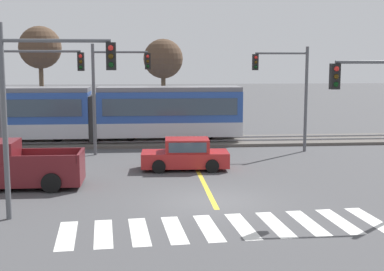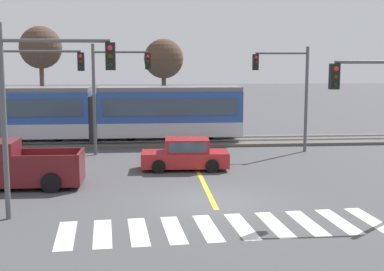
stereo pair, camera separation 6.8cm
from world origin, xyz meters
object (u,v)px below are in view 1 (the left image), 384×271
pickup_truck (14,168)px  traffic_light_mid_left (28,84)px  bare_tree_east (163,60)px  sedan_crossing (185,155)px  traffic_light_far_right (288,83)px  traffic_light_near_left (41,93)px  light_rail_tram (94,112)px  traffic_light_far_left (113,83)px  bare_tree_west (40,48)px

pickup_truck → traffic_light_mid_left: traffic_light_mid_left is taller
traffic_light_mid_left → bare_tree_east: 14.32m
sedan_crossing → traffic_light_far_right: bearing=36.0°
pickup_truck → traffic_light_near_left: size_ratio=0.84×
traffic_light_near_left → light_rail_tram: bearing=89.2°
traffic_light_far_left → traffic_light_far_right: bearing=0.5°
traffic_light_far_right → bare_tree_west: bare_tree_west is taller
light_rail_tram → sedan_crossing: bearing=-58.7°
pickup_truck → traffic_light_near_left: (2.08, -4.53, 3.36)m
light_rail_tram → traffic_light_far_right: 12.16m
sedan_crossing → traffic_light_far_left: traffic_light_far_left is taller
traffic_light_mid_left → bare_tree_west: bearing=97.6°
light_rail_tram → bare_tree_west: size_ratio=2.40×
traffic_light_far_right → sedan_crossing: bearing=-144.0°
bare_tree_west → traffic_light_near_left: bearing=-79.6°
light_rail_tram → bare_tree_west: 8.09m
sedan_crossing → pickup_truck: size_ratio=0.79×
bare_tree_west → traffic_light_far_left: bearing=-59.4°
traffic_light_far_right → traffic_light_mid_left: 14.26m
sedan_crossing → traffic_light_near_left: 9.95m
pickup_truck → bare_tree_east: bare_tree_east is taller
traffic_light_near_left → bare_tree_west: bare_tree_west is taller
bare_tree_east → sedan_crossing: bearing=-87.8°
pickup_truck → traffic_light_far_right: 15.99m
traffic_light_far_right → bare_tree_east: bare_tree_east is taller
traffic_light_mid_left → bare_tree_west: 12.98m
traffic_light_far_right → bare_tree_east: 11.46m
traffic_light_far_left → bare_tree_east: bearing=71.1°
pickup_truck → sedan_crossing: bearing=22.8°
sedan_crossing → bare_tree_east: size_ratio=0.63×
bare_tree_east → bare_tree_west: bearing=177.9°
sedan_crossing → traffic_light_mid_left: bearing=170.4°
traffic_light_far_right → traffic_light_mid_left: size_ratio=0.96×
bare_tree_west → bare_tree_east: size_ratio=1.13×
traffic_light_mid_left → traffic_light_far_left: traffic_light_mid_left is taller
sedan_crossing → bare_tree_east: bare_tree_east is taller
pickup_truck → bare_tree_east: bearing=67.7°
light_rail_tram → pickup_truck: light_rail_tram is taller
bare_tree_west → traffic_light_mid_left: bearing=-82.4°
light_rail_tram → sedan_crossing: (5.10, -8.40, -1.35)m
traffic_light_far_left → bare_tree_east: bare_tree_east is taller
traffic_light_far_right → pickup_truck: bearing=-150.7°
traffic_light_near_left → traffic_light_far_left: traffic_light_near_left is taller
sedan_crossing → traffic_light_near_left: traffic_light_near_left is taller
traffic_light_mid_left → traffic_light_far_left: 5.06m
traffic_light_far_right → bare_tree_west: size_ratio=0.79×
traffic_light_far_left → bare_tree_west: bare_tree_west is taller
traffic_light_near_left → bare_tree_west: bearing=100.4°
traffic_light_near_left → bare_tree_east: 21.89m
traffic_light_mid_left → bare_tree_east: bearing=60.3°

